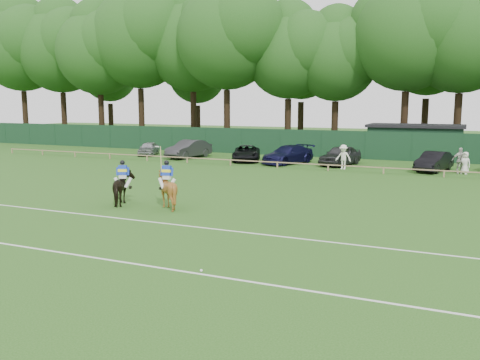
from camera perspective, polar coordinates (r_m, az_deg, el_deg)
The scene contains 20 objects.
ground at distance 21.93m, azimuth -4.39°, elevation -4.63°, with size 160.00×160.00×0.00m, color #1E4C14.
horse_dark at distance 25.81m, azimuth -12.97°, elevation -0.90°, with size 0.91×1.99×1.68m, color black.
horse_chestnut at distance 24.56m, azimuth -8.19°, elevation -1.11°, with size 1.45×1.63×1.79m, color brown.
sedan_silver at distance 49.48m, azimuth -10.23°, elevation 3.50°, with size 1.52×3.79×1.29m, color #9FA0A4.
sedan_grey at distance 46.59m, azimuth -5.78°, elevation 3.48°, with size 1.72×4.93×1.62m, color #323234.
suv_black at distance 43.84m, azimuth 0.73°, elevation 3.02°, with size 2.24×4.86×1.35m, color black.
sedan_navy at distance 42.25m, azimuth 5.41°, elevation 2.86°, with size 2.10×5.17×1.50m, color #121239.
hatch_grey at distance 41.76m, azimuth 11.18°, elevation 2.73°, with size 1.88×4.67×1.59m, color #323235.
estate_black at distance 40.02m, azimuth 20.95°, elevation 1.95°, with size 1.53×4.38×1.44m, color black.
spectator_left at distance 39.32m, azimuth 11.53°, elevation 2.55°, with size 1.20×0.69×1.86m, color white.
spectator_mid at distance 39.51m, azimuth 23.44°, elevation 2.02°, with size 1.08×0.45×1.85m, color beige.
spectator_right at distance 39.27m, azimuth 23.95°, elevation 1.76°, with size 0.78×0.50×1.59m, color silver.
rider_dark at distance 25.69m, azimuth -13.04°, elevation 0.74°, with size 0.89×0.60×1.41m.
rider_chestnut at distance 24.43m, azimuth -8.24°, elevation 0.71°, with size 0.96×0.53×2.05m.
polo_ball at distance 15.57m, azimuth -4.37°, elevation -10.10°, with size 0.09×0.09×0.09m, color silver.
pitch_lines at distance 19.03m, azimuth -9.43°, elevation -6.80°, with size 60.00×5.10×0.01m.
pitch_rail at distance 38.42m, azimuth 8.44°, elevation 1.76°, with size 62.10×0.10×0.50m.
perimeter_fence at distance 47.03m, azimuth 11.42°, elevation 3.94°, with size 92.08×0.08×2.50m.
utility_shed at distance 49.07m, azimuth 19.07°, elevation 4.16°, with size 8.40×4.40×3.04m.
tree_row at distance 54.61m, azimuth 15.28°, elevation 3.13°, with size 96.00×12.00×21.00m, color #26561C, non-canonical shape.
Camera 1 is at (10.17, -18.76, 5.08)m, focal length 38.00 mm.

